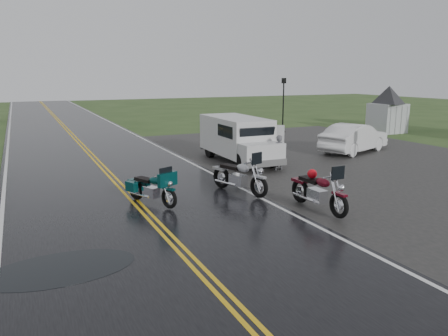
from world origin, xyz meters
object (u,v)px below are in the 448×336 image
visitor_center (389,98)px  motorcycle_red (339,195)px  van_white (240,147)px  person_at_van (278,153)px  lamp_post_far_right (283,105)px  sedan_white (354,138)px  motorcycle_silver (259,178)px  motorcycle_teal (169,190)px

visitor_center → motorcycle_red: size_ratio=6.56×
van_white → person_at_van: (1.53, -0.57, -0.31)m
motorcycle_red → lamp_post_far_right: size_ratio=0.65×
lamp_post_far_right → sedan_white: bearing=-97.0°
motorcycle_silver → van_white: (1.36, 4.03, 0.32)m
van_white → lamp_post_far_right: size_ratio=1.42×
lamp_post_far_right → motorcycle_red: bearing=-118.0°
motorcycle_teal → sedan_white: bearing=0.1°
sedan_white → person_at_van: bearing=89.2°
visitor_center → motorcycle_teal: bearing=-151.3°
visitor_center → lamp_post_far_right: visitor_center is taller
visitor_center → person_at_van: size_ratio=10.81×
sedan_white → lamp_post_far_right: (1.02, 8.35, 1.14)m
motorcycle_teal → lamp_post_far_right: (12.76, 13.67, 1.25)m
motorcycle_silver → person_at_van: (2.89, 3.46, 0.01)m
motorcycle_silver → van_white: size_ratio=0.46×
van_white → sedan_white: 7.53m
motorcycle_silver → sedan_white: (8.75, 5.46, 0.01)m
lamp_post_far_right → motorcycle_teal: bearing=-133.0°
motorcycle_silver → lamp_post_far_right: size_ratio=0.65×
person_at_van → lamp_post_far_right: size_ratio=0.39×
motorcycle_red → sedan_white: bearing=44.7°
motorcycle_red → motorcycle_teal: size_ratio=1.15×
motorcycle_silver → visitor_center: bearing=15.6°
motorcycle_teal → visitor_center: bearing=4.4°
motorcycle_silver → motorcycle_red: bearing=-87.7°
motorcycle_silver → person_at_van: person_at_van is taller
motorcycle_silver → person_at_van: 4.51m
motorcycle_silver → lamp_post_far_right: lamp_post_far_right is taller
visitor_center → lamp_post_far_right: bearing=154.5°
motorcycle_silver → person_at_van: size_ratio=1.67×
motorcycle_red → lamp_post_far_right: bearing=60.3°
motorcycle_red → van_white: size_ratio=0.46×
person_at_van → visitor_center: bearing=-158.7°
motorcycle_red → van_white: 6.77m
motorcycle_teal → lamp_post_far_right: lamp_post_far_right is taller
van_white → person_at_van: size_ratio=3.61×
visitor_center → lamp_post_far_right: size_ratio=4.25×
visitor_center → lamp_post_far_right: 7.24m
sedan_white → lamp_post_far_right: size_ratio=1.19×
motorcycle_teal → person_at_van: 6.75m
motorcycle_teal → sedan_white: size_ratio=0.47×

